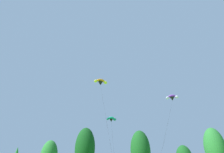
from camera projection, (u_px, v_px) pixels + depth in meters
name	position (u px, v px, depth m)	size (l,w,h in m)	color
treeline_tree_c	(85.00, 148.00, 54.33)	(5.79, 5.79, 14.80)	#472D19
treeline_tree_d	(140.00, 150.00, 50.72)	(5.37, 5.37, 13.24)	#472D19
treeline_tree_f	(215.00, 148.00, 51.58)	(5.62, 5.62, 14.16)	#472D19
parafoil_kite_high_orange	(101.00, 82.00, 44.88)	(6.47, 16.64, 21.04)	orange
parafoil_kite_mid_purple	(172.00, 98.00, 38.10)	(7.25, 11.06, 15.15)	purple
parafoil_kite_far_teal	(111.00, 119.00, 44.14)	(3.80, 20.04, 12.79)	teal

